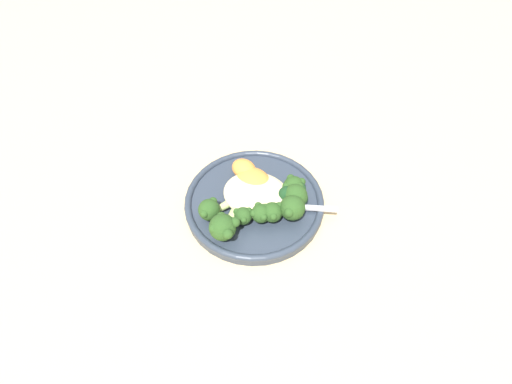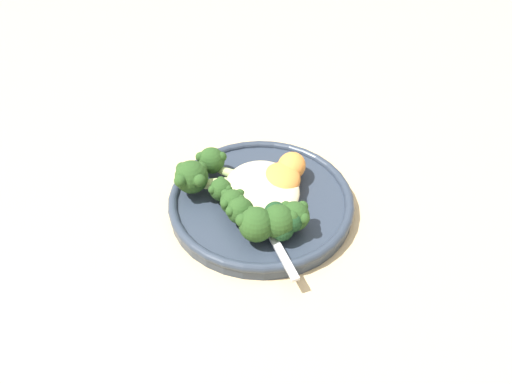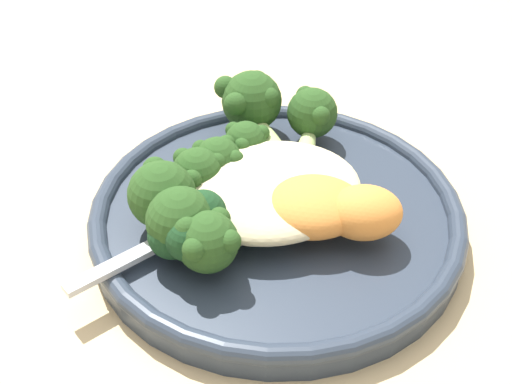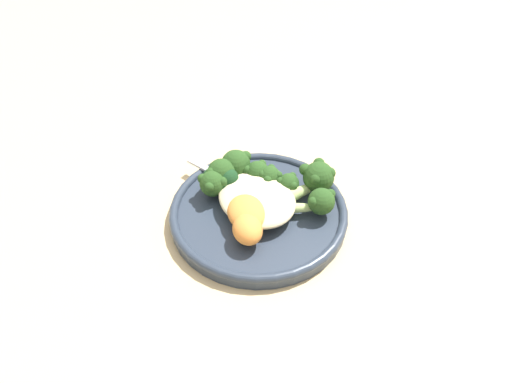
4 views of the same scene
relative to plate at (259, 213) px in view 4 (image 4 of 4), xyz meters
The scene contains 15 objects.
ground_plane 0.02m from the plate, 132.33° to the right, with size 4.00×4.00×0.00m, color #D6B784.
plate is the anchor object (origin of this frame).
quinoa_mound 0.02m from the plate, ahead, with size 0.11×0.10×0.02m, color beige.
broccoli_stalk_0 0.07m from the plate, 128.66° to the right, with size 0.07×0.11×0.03m.
broccoli_stalk_1 0.08m from the plate, 96.71° to the right, with size 0.04×0.13×0.04m.
broccoli_stalk_2 0.05m from the plate, 87.33° to the right, with size 0.04×0.08×0.03m.
broccoli_stalk_3 0.04m from the plate, 52.89° to the right, with size 0.07×0.08×0.03m.
broccoli_stalk_4 0.05m from the plate, 30.35° to the right, with size 0.10×0.07×0.03m.
broccoli_stalk_5 0.06m from the plate, ahead, with size 0.12×0.05×0.04m.
broccoli_stalk_6 0.06m from the plate, 17.75° to the left, with size 0.12×0.05×0.04m.
broccoli_stalk_7 0.05m from the plate, 38.10° to the left, with size 0.12×0.07×0.03m.
sweet_potato_chunk_0 0.06m from the plate, 133.72° to the left, with size 0.05×0.04×0.03m, color orange.
sweet_potato_chunk_1 0.04m from the plate, 122.31° to the left, with size 0.06×0.05×0.03m, color orange.
kale_tuft 0.07m from the plate, 20.03° to the left, with size 0.05×0.05×0.03m.
spoon 0.07m from the plate, ahead, with size 0.10×0.05×0.01m.
Camera 4 is at (-0.38, 0.26, 0.48)m, focal length 35.00 mm.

